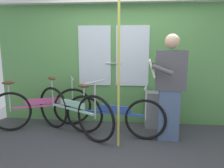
{
  "coord_description": "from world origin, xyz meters",
  "views": [
    {
      "loc": [
        0.18,
        -2.99,
        1.53
      ],
      "look_at": [
        -0.15,
        0.36,
        0.89
      ],
      "focal_mm": 35.57,
      "sensor_mm": 36.0,
      "label": 1
    }
  ],
  "objects_px": {
    "passenger_reading_newspaper": "(169,86)",
    "handrail_pole": "(119,73)",
    "bicycle_leaning_behind": "(72,111)",
    "bicycle_near_door": "(113,115)",
    "trash_bin_by_wall": "(154,109)",
    "bicycle_by_pole": "(42,108)"
  },
  "relations": [
    {
      "from": "trash_bin_by_wall",
      "to": "handrail_pole",
      "type": "xyz_separation_m",
      "value": [
        -0.6,
        -0.84,
        0.77
      ]
    },
    {
      "from": "bicycle_near_door",
      "to": "passenger_reading_newspaper",
      "type": "height_order",
      "value": "passenger_reading_newspaper"
    },
    {
      "from": "bicycle_near_door",
      "to": "bicycle_by_pole",
      "type": "height_order",
      "value": "bicycle_by_pole"
    },
    {
      "from": "bicycle_leaning_behind",
      "to": "passenger_reading_newspaper",
      "type": "relative_size",
      "value": 0.92
    },
    {
      "from": "passenger_reading_newspaper",
      "to": "trash_bin_by_wall",
      "type": "distance_m",
      "value": 0.77
    },
    {
      "from": "bicycle_near_door",
      "to": "passenger_reading_newspaper",
      "type": "bearing_deg",
      "value": 7.1
    },
    {
      "from": "bicycle_leaning_behind",
      "to": "bicycle_by_pole",
      "type": "distance_m",
      "value": 0.65
    },
    {
      "from": "bicycle_near_door",
      "to": "passenger_reading_newspaper",
      "type": "relative_size",
      "value": 1.01
    },
    {
      "from": "bicycle_near_door",
      "to": "bicycle_leaning_behind",
      "type": "height_order",
      "value": "bicycle_leaning_behind"
    },
    {
      "from": "bicycle_leaning_behind",
      "to": "trash_bin_by_wall",
      "type": "xyz_separation_m",
      "value": [
        1.39,
        0.47,
        -0.07
      ]
    },
    {
      "from": "bicycle_near_door",
      "to": "trash_bin_by_wall",
      "type": "bearing_deg",
      "value": 44.11
    },
    {
      "from": "passenger_reading_newspaper",
      "to": "handrail_pole",
      "type": "relative_size",
      "value": 0.75
    },
    {
      "from": "passenger_reading_newspaper",
      "to": "bicycle_leaning_behind",
      "type": "bearing_deg",
      "value": 1.84
    },
    {
      "from": "bicycle_leaning_behind",
      "to": "passenger_reading_newspaper",
      "type": "distance_m",
      "value": 1.63
    },
    {
      "from": "passenger_reading_newspaper",
      "to": "trash_bin_by_wall",
      "type": "xyz_separation_m",
      "value": [
        -0.16,
        0.52,
        -0.55
      ]
    },
    {
      "from": "bicycle_leaning_behind",
      "to": "handrail_pole",
      "type": "xyz_separation_m",
      "value": [
        0.8,
        -0.37,
        0.7
      ]
    },
    {
      "from": "bicycle_by_pole",
      "to": "trash_bin_by_wall",
      "type": "relative_size",
      "value": 2.53
    },
    {
      "from": "bicycle_near_door",
      "to": "handrail_pole",
      "type": "distance_m",
      "value": 0.83
    },
    {
      "from": "bicycle_near_door",
      "to": "handrail_pole",
      "type": "height_order",
      "value": "handrail_pole"
    },
    {
      "from": "bicycle_by_pole",
      "to": "bicycle_leaning_behind",
      "type": "bearing_deg",
      "value": -42.08
    },
    {
      "from": "passenger_reading_newspaper",
      "to": "trash_bin_by_wall",
      "type": "height_order",
      "value": "passenger_reading_newspaper"
    },
    {
      "from": "bicycle_near_door",
      "to": "bicycle_leaning_behind",
      "type": "distance_m",
      "value": 0.69
    }
  ]
}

